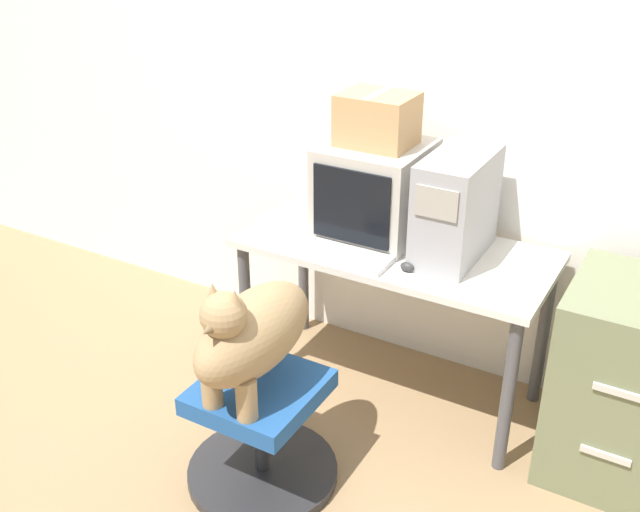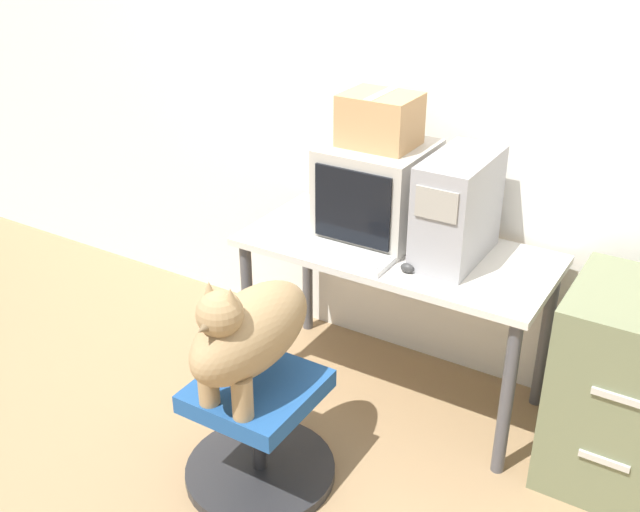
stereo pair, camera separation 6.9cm
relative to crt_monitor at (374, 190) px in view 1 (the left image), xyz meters
The scene contains 11 objects.
ground_plane 0.97m from the crt_monitor, 69.62° to the right, with size 12.00×12.00×0.00m, color #937551.
wall_back 0.52m from the crt_monitor, 64.53° to the left, with size 8.00×0.05×2.60m.
desk 0.33m from the crt_monitor, 28.20° to the right, with size 1.26×0.58×0.70m.
crt_monitor is the anchor object (origin of this frame).
pc_tower 0.36m from the crt_monitor, ahead, with size 0.21×0.43×0.41m.
keyboard 0.33m from the crt_monitor, 93.90° to the right, with size 0.43×0.16×0.03m.
computer_mouse 0.40m from the crt_monitor, 43.07° to the right, with size 0.06×0.04×0.04m.
office_chair 1.06m from the crt_monitor, 92.99° to the right, with size 0.57×0.57×0.43m.
dog 0.87m from the crt_monitor, 92.87° to the right, with size 0.26×0.58×0.48m.
filing_cabinet 1.20m from the crt_monitor, ahead, with size 0.49×0.53×0.76m.
cardboard_box 0.29m from the crt_monitor, 90.00° to the left, with size 0.28×0.23×0.21m.
Camera 1 is at (1.08, -2.21, 2.03)m, focal length 42.00 mm.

